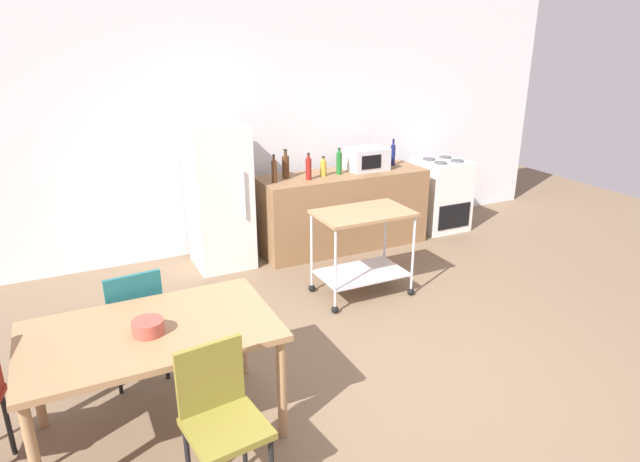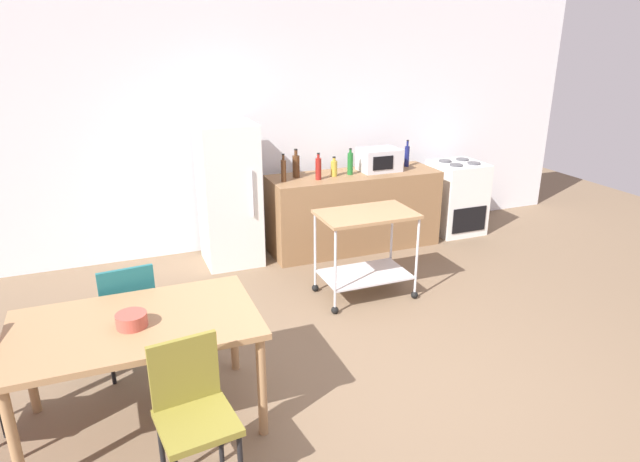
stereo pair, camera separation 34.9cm
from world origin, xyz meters
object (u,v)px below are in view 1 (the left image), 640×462
object	(u,v)px
chair_teal	(134,317)
bottle_hot_sauce	(323,168)
bottle_soda	(309,168)
refrigerator	(219,197)
stove_oven	(440,195)
kitchen_cart	(362,239)
chair_olive	(221,414)
fruit_bowl	(148,327)
bottle_wine	(393,154)
bottle_soy_sauce	(286,166)
dining_table	(151,340)
bottle_vinegar	(339,163)
bottle_sparkling_water	(274,171)
microwave	(367,159)

from	to	relation	value
chair_teal	bottle_hot_sauce	size ratio (longest dim) A/B	3.99
bottle_soda	refrigerator	bearing A→B (deg)	168.85
stove_oven	kitchen_cart	size ratio (longest dim) A/B	1.01
stove_oven	bottle_soda	distance (m)	2.02
chair_olive	fruit_bowl	world-z (taller)	chair_olive
bottle_wine	bottle_hot_sauce	bearing A→B (deg)	-173.57
chair_teal	bottle_soy_sauce	distance (m)	2.73
dining_table	bottle_soda	bearing A→B (deg)	47.21
bottle_soda	dining_table	bearing A→B (deg)	-132.79
dining_table	chair_teal	xyz separation A→B (m)	(-0.03, 0.65, -0.15)
bottle_soy_sauce	bottle_vinegar	bearing A→B (deg)	-9.98
chair_teal	dining_table	bearing A→B (deg)	86.82
dining_table	bottle_soda	size ratio (longest dim) A/B	5.06
dining_table	bottle_soy_sauce	world-z (taller)	bottle_soy_sauce
bottle_sparkling_water	bottle_wine	size ratio (longest dim) A/B	0.96
dining_table	microwave	xyz separation A→B (m)	(2.94, 2.41, 0.36)
kitchen_cart	bottle_hot_sauce	xyz separation A→B (m)	(0.18, 1.21, 0.42)
bottle_wine	bottle_soda	bearing A→B (deg)	-171.26
bottle_wine	fruit_bowl	world-z (taller)	bottle_wine
dining_table	kitchen_cart	xyz separation A→B (m)	(2.16, 1.16, -0.10)
kitchen_cart	dining_table	bearing A→B (deg)	-151.75
dining_table	refrigerator	xyz separation A→B (m)	(1.16, 2.48, 0.10)
dining_table	chair_teal	distance (m)	0.67
bottle_sparkling_water	bottle_vinegar	bearing A→B (deg)	1.97
stove_oven	bottle_soy_sauce	world-z (taller)	bottle_soy_sauce
bottle_soda	bottle_wine	world-z (taller)	bottle_wine
bottle_hot_sauce	bottle_sparkling_water	bearing A→B (deg)	-177.61
bottle_sparkling_water	bottle_soy_sauce	size ratio (longest dim) A/B	0.96
bottle_vinegar	microwave	bearing A→B (deg)	6.43
microwave	fruit_bowl	size ratio (longest dim) A/B	2.45
bottle_soy_sauce	fruit_bowl	bearing A→B (deg)	-127.53
chair_teal	chair_olive	distance (m)	1.34
bottle_vinegar	fruit_bowl	xyz separation A→B (m)	(-2.56, -2.42, -0.24)
dining_table	chair_olive	world-z (taller)	chair_olive
bottle_wine	bottle_vinegar	bearing A→B (deg)	-172.14
chair_teal	stove_oven	size ratio (longest dim) A/B	0.97
refrigerator	bottle_sparkling_water	world-z (taller)	refrigerator
dining_table	chair_olive	distance (m)	0.72
chair_teal	chair_olive	xyz separation A→B (m)	(0.26, -1.31, 0.00)
kitchen_cart	microwave	world-z (taller)	microwave
bottle_sparkling_water	stove_oven	bearing A→B (deg)	1.48
bottle_soy_sauce	bottle_sparkling_water	bearing A→B (deg)	-144.62
chair_olive	bottle_vinegar	bearing A→B (deg)	45.37
bottle_sparkling_water	bottle_soda	bearing A→B (deg)	-7.30
bottle_soda	kitchen_cart	bearing A→B (deg)	-87.97
chair_teal	fruit_bowl	distance (m)	0.75
stove_oven	bottle_vinegar	bearing A→B (deg)	-178.79
dining_table	chair_olive	bearing A→B (deg)	-70.82
stove_oven	bottle_vinegar	xyz separation A→B (m)	(-1.51, -0.03, 0.58)
chair_teal	kitchen_cart	bearing A→B (deg)	-172.39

